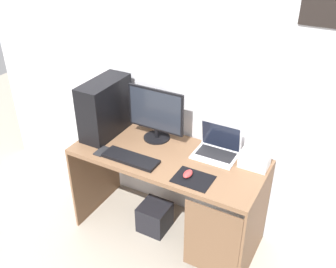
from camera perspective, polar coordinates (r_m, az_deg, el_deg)
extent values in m
plane|color=#9E9384|center=(3.32, 0.00, -14.23)|extent=(8.00, 8.00, 0.00)
cube|color=silver|center=(2.86, 3.41, 9.22)|extent=(4.00, 0.04, 2.60)
cube|color=black|center=(2.44, 23.43, 17.17)|extent=(0.36, 0.01, 0.26)
cube|color=brown|center=(2.84, 0.00, -3.43)|extent=(1.43, 0.62, 0.03)
cube|color=brown|center=(3.39, -10.58, -5.53)|extent=(0.02, 0.62, 0.74)
cube|color=brown|center=(2.89, 12.76, -13.49)|extent=(0.02, 0.62, 0.74)
cube|color=brown|center=(2.69, 6.39, -15.69)|extent=(0.40, 0.01, 0.59)
cube|color=black|center=(3.03, -9.31, 3.85)|extent=(0.20, 0.46, 0.45)
cylinder|color=black|center=(3.03, -1.67, -0.50)|extent=(0.21, 0.21, 0.01)
cylinder|color=black|center=(3.01, -1.68, 0.16)|extent=(0.04, 0.04, 0.07)
cube|color=black|center=(2.90, -1.83, 3.59)|extent=(0.46, 0.02, 0.34)
cube|color=#232833|center=(2.89, -1.93, 3.51)|extent=(0.43, 0.00, 0.31)
cube|color=silver|center=(2.83, 6.96, -3.21)|extent=(0.31, 0.23, 0.01)
cube|color=black|center=(2.84, 7.11, -2.91)|extent=(0.27, 0.15, 0.00)
cube|color=silver|center=(2.84, 7.85, -0.28)|extent=(0.31, 0.04, 0.23)
cube|color=black|center=(2.84, 7.80, -0.36)|extent=(0.29, 0.03, 0.20)
cube|color=white|center=(2.75, 12.70, -3.73)|extent=(0.20, 0.14, 0.11)
cube|color=black|center=(2.78, -5.55, -3.64)|extent=(0.42, 0.14, 0.02)
cube|color=black|center=(2.60, 3.75, -6.66)|extent=(0.26, 0.20, 0.00)
ellipsoid|color=#B23333|center=(2.61, 2.96, -5.92)|extent=(0.06, 0.10, 0.03)
cube|color=#232326|center=(2.90, -9.77, -2.52)|extent=(0.07, 0.13, 0.01)
cube|color=black|center=(3.27, -1.98, -12.17)|extent=(0.24, 0.24, 0.24)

